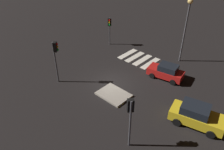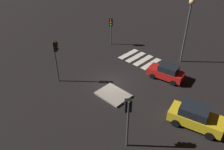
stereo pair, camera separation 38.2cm
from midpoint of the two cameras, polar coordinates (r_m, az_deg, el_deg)
The scene contains 9 objects.
ground_plane at distance 23.14m, azimuth 0.47°, elevation -2.07°, with size 80.00×80.00×0.00m, color black.
traffic_island at distance 21.50m, azimuth 0.83°, elevation -4.94°, with size 2.95×2.21×0.18m.
car_yellow at distance 19.30m, azimuth 20.79°, elevation -9.78°, with size 4.44×2.68×1.83m.
car_red at distance 24.13m, azimuth 13.97°, elevation 0.70°, with size 3.85×2.22×1.60m.
traffic_light_north at distance 22.33m, azimuth -13.44°, elevation 5.65°, with size 0.53×0.54×4.44m.
traffic_light_west at distance 15.22m, azimuth 4.75°, elevation -9.23°, with size 0.53×0.54×4.15m.
traffic_light_east at distance 29.83m, azimuth 0.11°, elevation 12.46°, with size 0.54×0.54×3.66m.
street_lamp at distance 26.14m, azimuth 19.00°, elevation 12.78°, with size 0.56×0.56×7.27m.
crosswalk_near at distance 27.10m, azimuth 9.22°, elevation 3.23°, with size 6.45×3.20×0.02m.
Camera 2 is at (-13.11, 13.56, 13.41)m, focal length 36.37 mm.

